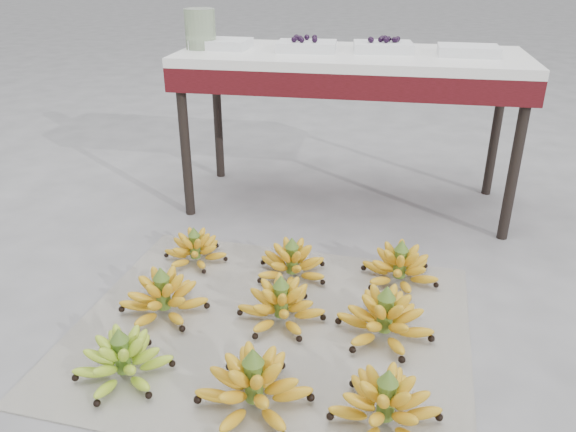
% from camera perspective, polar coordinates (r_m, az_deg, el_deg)
% --- Properties ---
extents(ground, '(60.00, 60.00, 0.00)m').
position_cam_1_polar(ground, '(1.88, -1.30, -10.95)').
color(ground, slate).
rests_on(ground, ground).
extents(newspaper_mat, '(1.32, 1.13, 0.01)m').
position_cam_1_polar(newspaper_mat, '(1.86, -1.74, -11.29)').
color(newspaper_mat, silver).
rests_on(newspaper_mat, ground).
extents(bunch_front_left, '(0.29, 0.29, 0.17)m').
position_cam_1_polar(bunch_front_left, '(1.70, -16.43, -13.86)').
color(bunch_front_left, '#76A91E').
rests_on(bunch_front_left, newspaper_mat).
extents(bunch_front_center, '(0.37, 0.37, 0.19)m').
position_cam_1_polar(bunch_front_center, '(1.55, -3.48, -16.87)').
color(bunch_front_center, gold).
rests_on(bunch_front_center, newspaper_mat).
extents(bunch_front_right, '(0.30, 0.30, 0.17)m').
position_cam_1_polar(bunch_front_right, '(1.52, 9.89, -18.39)').
color(bunch_front_right, gold).
rests_on(bunch_front_right, newspaper_mat).
extents(bunch_mid_left, '(0.30, 0.30, 0.18)m').
position_cam_1_polar(bunch_mid_left, '(1.93, -12.54, -8.07)').
color(bunch_mid_left, gold).
rests_on(bunch_mid_left, newspaper_mat).
extents(bunch_mid_center, '(0.35, 0.35, 0.17)m').
position_cam_1_polar(bunch_mid_center, '(1.85, -0.70, -9.04)').
color(bunch_mid_center, gold).
rests_on(bunch_mid_center, newspaper_mat).
extents(bunch_mid_right, '(0.36, 0.36, 0.18)m').
position_cam_1_polar(bunch_mid_right, '(1.81, 9.80, -10.25)').
color(bunch_mid_right, gold).
rests_on(bunch_mid_right, newspaper_mat).
extents(bunch_back_left, '(0.31, 0.31, 0.15)m').
position_cam_1_polar(bunch_back_left, '(2.22, -9.41, -3.39)').
color(bunch_back_left, gold).
rests_on(bunch_back_left, newspaper_mat).
extents(bunch_back_center, '(0.36, 0.36, 0.16)m').
position_cam_1_polar(bunch_back_center, '(2.09, 0.40, -4.82)').
color(bunch_back_center, gold).
rests_on(bunch_back_center, newspaper_mat).
extents(bunch_back_right, '(0.35, 0.35, 0.17)m').
position_cam_1_polar(bunch_back_right, '(2.10, 11.29, -5.12)').
color(bunch_back_right, gold).
rests_on(bunch_back_right, newspaper_mat).
extents(vendor_table, '(1.49, 0.60, 0.72)m').
position_cam_1_polar(vendor_table, '(2.56, 6.35, 14.43)').
color(vendor_table, black).
rests_on(vendor_table, ground).
extents(tray_far_left, '(0.26, 0.19, 0.04)m').
position_cam_1_polar(tray_far_left, '(2.64, -6.77, 17.00)').
color(tray_far_left, silver).
rests_on(tray_far_left, vendor_table).
extents(tray_left, '(0.26, 0.19, 0.06)m').
position_cam_1_polar(tray_left, '(2.55, 1.88, 16.91)').
color(tray_left, silver).
rests_on(tray_left, vendor_table).
extents(tray_right, '(0.27, 0.20, 0.06)m').
position_cam_1_polar(tray_right, '(2.56, 9.64, 16.63)').
color(tray_right, silver).
rests_on(tray_right, vendor_table).
extents(tray_far_right, '(0.25, 0.18, 0.04)m').
position_cam_1_polar(tray_far_right, '(2.55, 17.84, 15.72)').
color(tray_far_right, silver).
rests_on(tray_far_right, vendor_table).
extents(glass_jar, '(0.15, 0.15, 0.17)m').
position_cam_1_polar(glass_jar, '(2.63, -8.91, 18.27)').
color(glass_jar, beige).
rests_on(glass_jar, vendor_table).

